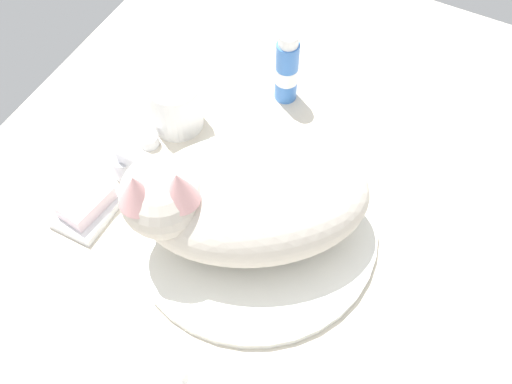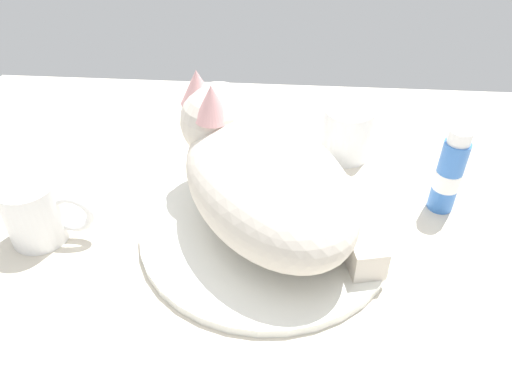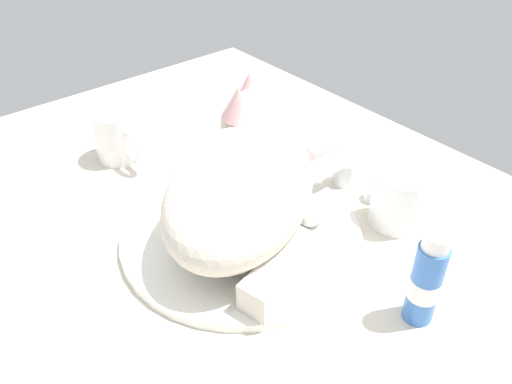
# 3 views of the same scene
# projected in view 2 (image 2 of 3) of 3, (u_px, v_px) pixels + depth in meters

# --- Properties ---
(ground_plane) EXTENTS (1.10, 0.83, 0.03)m
(ground_plane) POSITION_uv_depth(u_px,v_px,m) (266.00, 241.00, 0.65)
(ground_plane) COLOR beige
(sink_basin) EXTENTS (0.32, 0.32, 0.01)m
(sink_basin) POSITION_uv_depth(u_px,v_px,m) (267.00, 229.00, 0.63)
(sink_basin) COLOR silver
(sink_basin) RESTS_ON ground_plane
(faucet) EXTENTS (0.14, 0.10, 0.06)m
(faucet) POSITION_uv_depth(u_px,v_px,m) (274.00, 137.00, 0.77)
(faucet) COLOR silver
(faucet) RESTS_ON ground_plane
(cat) EXTENTS (0.30, 0.33, 0.17)m
(cat) POSITION_uv_depth(u_px,v_px,m) (261.00, 174.00, 0.60)
(cat) COLOR beige
(cat) RESTS_ON sink_basin
(coffee_mug) EXTENTS (0.11, 0.07, 0.08)m
(coffee_mug) POSITION_uv_depth(u_px,v_px,m) (36.00, 212.00, 0.61)
(coffee_mug) COLOR white
(coffee_mug) RESTS_ON ground_plane
(rinse_cup) EXTENTS (0.07, 0.07, 0.08)m
(rinse_cup) POSITION_uv_depth(u_px,v_px,m) (347.00, 133.00, 0.75)
(rinse_cup) COLOR white
(rinse_cup) RESTS_ON ground_plane
(soap_dish) EXTENTS (0.09, 0.06, 0.01)m
(soap_dish) POSITION_uv_depth(u_px,v_px,m) (227.00, 138.00, 0.80)
(soap_dish) COLOR white
(soap_dish) RESTS_ON ground_plane
(soap_bar) EXTENTS (0.07, 0.05, 0.02)m
(soap_bar) POSITION_uv_depth(u_px,v_px,m) (227.00, 129.00, 0.79)
(soap_bar) COLOR silver
(soap_bar) RESTS_ON soap_dish
(toothpaste_bottle) EXTENTS (0.03, 0.03, 0.12)m
(toothpaste_bottle) POSITION_uv_depth(u_px,v_px,m) (449.00, 174.00, 0.64)
(toothpaste_bottle) COLOR #3870C6
(toothpaste_bottle) RESTS_ON ground_plane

